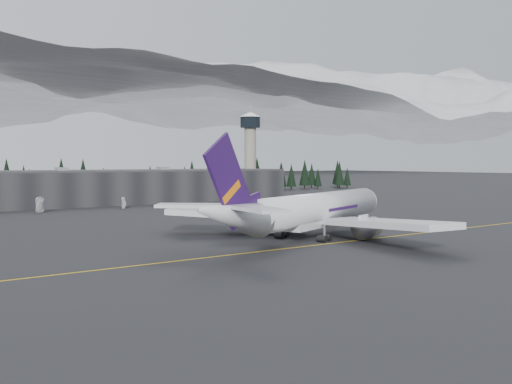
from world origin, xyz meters
TOP-DOWN VIEW (x-y plane):
  - ground at (0.00, 0.00)m, footprint 1400.00×1400.00m
  - taxiline at (0.00, -2.00)m, footprint 400.00×0.40m
  - terminal at (0.00, 125.00)m, footprint 160.00×30.00m
  - control_tower at (75.00, 128.00)m, footprint 10.00×10.00m
  - treeline at (0.00, 162.00)m, footprint 360.00×20.00m
  - jet_main at (1.99, 5.54)m, footprint 66.70×59.48m
  - gse_vehicle_a at (-25.26, 98.13)m, footprint 2.77×5.23m
  - gse_vehicle_b at (1.80, 97.51)m, footprint 4.08×1.66m

SIDE VIEW (x-z plane):
  - ground at x=0.00m, z-range 0.00..0.00m
  - taxiline at x=0.00m, z-range 0.00..0.02m
  - gse_vehicle_b at x=1.80m, z-range 0.00..1.39m
  - gse_vehicle_a at x=-25.26m, z-range 0.00..1.40m
  - jet_main at x=1.99m, z-range -4.44..15.92m
  - terminal at x=0.00m, z-range 0.00..12.60m
  - treeline at x=0.00m, z-range 0.00..15.00m
  - control_tower at x=75.00m, z-range 4.56..42.26m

